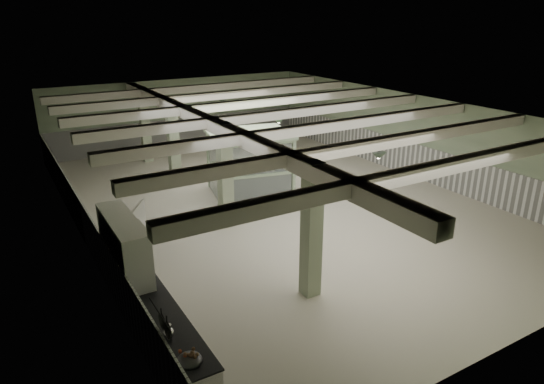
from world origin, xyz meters
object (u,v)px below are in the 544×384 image
prep_counter (158,324)px  walkin_cooler (127,259)px  guard_booth (250,152)px  filing_cabinet (283,168)px

prep_counter → walkin_cooler: size_ratio=1.92×
walkin_cooler → guard_booth: bearing=40.6°
walkin_cooler → filing_cabinet: (8.19, 5.89, -0.58)m
guard_booth → filing_cabinet: 2.18m
prep_counter → guard_booth: guard_booth is taller
filing_cabinet → walkin_cooler: bearing=-147.6°
prep_counter → filing_cabinet: (8.10, 7.84, 0.16)m
prep_counter → guard_booth: bearing=49.7°
walkin_cooler → guard_booth: size_ratio=0.73×
walkin_cooler → guard_booth: 8.38m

